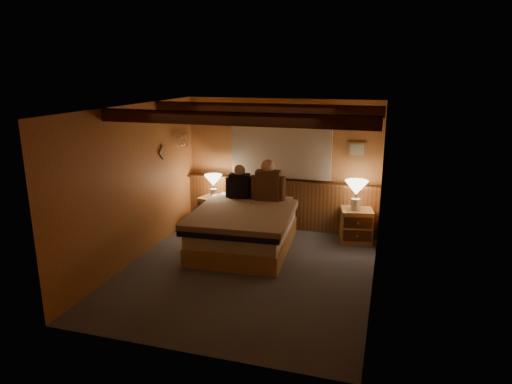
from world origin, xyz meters
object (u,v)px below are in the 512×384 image
at_px(nightstand_right, 356,225).
at_px(lamp_left, 213,182).
at_px(bed, 244,229).
at_px(nightstand_left, 216,212).
at_px(person_right, 268,183).
at_px(duffel_bag, 212,224).
at_px(person_left, 240,184).
at_px(lamp_right, 356,189).

relative_size(nightstand_right, lamp_left, 1.38).
xyz_separation_m(bed, lamp_left, (-0.88, 0.87, 0.53)).
bearing_deg(nightstand_left, person_right, 0.06).
relative_size(lamp_left, person_right, 0.58).
xyz_separation_m(nightstand_right, duffel_bag, (-2.58, -0.31, -0.14)).
height_order(nightstand_right, person_left, person_left).
relative_size(bed, nightstand_left, 3.39).
bearing_deg(person_right, nightstand_right, 3.60).
height_order(nightstand_left, duffel_bag, nightstand_left).
xyz_separation_m(lamp_right, person_left, (-2.01, -0.21, -0.00)).
bearing_deg(bed, nightstand_right, 23.84).
bearing_deg(person_left, lamp_right, -2.59).
height_order(bed, person_right, person_right).
relative_size(nightstand_left, duffel_bag, 1.18).
bearing_deg(nightstand_right, bed, -162.98).
xyz_separation_m(lamp_left, person_right, (1.10, -0.19, 0.09)).
xyz_separation_m(bed, nightstand_right, (1.75, 0.91, -0.07)).
relative_size(nightstand_left, person_left, 0.99).
distance_m(nightstand_left, lamp_left, 0.60).
xyz_separation_m(nightstand_right, lamp_right, (-0.03, -0.04, 0.65)).
height_order(lamp_left, person_left, person_left).
xyz_separation_m(person_left, duffel_bag, (-0.53, -0.06, -0.78)).
height_order(lamp_left, lamp_right, lamp_right).
xyz_separation_m(lamp_right, duffel_bag, (-2.54, -0.27, -0.79)).
distance_m(lamp_right, person_left, 2.02).
bearing_deg(bed, duffel_bag, 140.37).
bearing_deg(person_right, nightstand_left, 163.07).
relative_size(lamp_right, person_left, 0.81).
relative_size(person_left, duffel_bag, 1.20).
distance_m(nightstand_left, person_left, 0.88).
bearing_deg(person_right, duffel_bag, 179.33).
xyz_separation_m(nightstand_right, person_left, (-2.05, -0.25, 0.64)).
height_order(nightstand_right, person_right, person_right).
bearing_deg(nightstand_right, nightstand_left, 169.69).
bearing_deg(bed, lamp_right, 23.27).
xyz_separation_m(lamp_left, duffel_bag, (0.05, -0.27, -0.74)).
relative_size(bed, duffel_bag, 3.99).
distance_m(bed, person_left, 0.92).
bearing_deg(bed, nightstand_left, 129.66).
bearing_deg(duffel_bag, nightstand_left, 79.25).
distance_m(bed, duffel_bag, 1.04).
height_order(nightstand_left, person_left, person_left).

